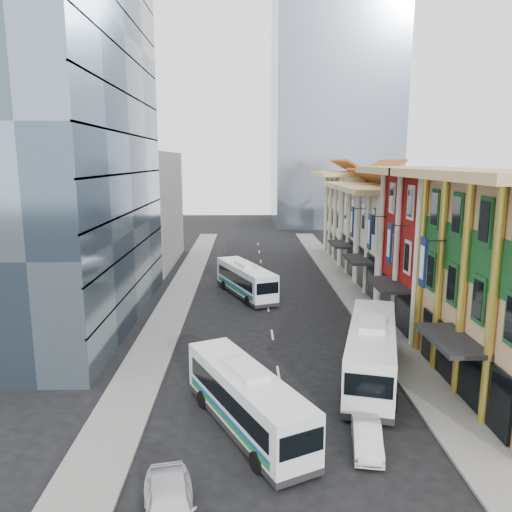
{
  "coord_description": "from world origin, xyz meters",
  "views": [
    {
      "loc": [
        -2.02,
        -20.92,
        12.96
      ],
      "look_at": [
        -1.16,
        18.29,
        5.45
      ],
      "focal_mm": 35.0,
      "sensor_mm": 36.0,
      "label": 1
    }
  ],
  "objects_px": {
    "bus_left_far": "(246,279)",
    "sedan_right": "(367,438)",
    "bus_left_near": "(246,398)",
    "bus_right": "(371,350)",
    "sedan_left": "(169,507)",
    "office_tower": "(51,134)"
  },
  "relations": [
    {
      "from": "bus_left_far",
      "to": "sedan_right",
      "type": "bearing_deg",
      "value": -100.23
    },
    {
      "from": "bus_left_near",
      "to": "bus_right",
      "type": "height_order",
      "value": "bus_right"
    },
    {
      "from": "sedan_left",
      "to": "office_tower",
      "type": "bearing_deg",
      "value": 105.81
    },
    {
      "from": "bus_left_near",
      "to": "sedan_right",
      "type": "distance_m",
      "value": 5.9
    },
    {
      "from": "bus_left_far",
      "to": "bus_right",
      "type": "relative_size",
      "value": 0.89
    },
    {
      "from": "office_tower",
      "to": "sedan_left",
      "type": "bearing_deg",
      "value": -63.05
    },
    {
      "from": "office_tower",
      "to": "sedan_left",
      "type": "relative_size",
      "value": 6.47
    },
    {
      "from": "bus_left_far",
      "to": "bus_left_near",
      "type": "bearing_deg",
      "value": -111.89
    },
    {
      "from": "bus_left_near",
      "to": "sedan_right",
      "type": "height_order",
      "value": "bus_left_near"
    },
    {
      "from": "office_tower",
      "to": "bus_left_far",
      "type": "bearing_deg",
      "value": 25.56
    },
    {
      "from": "bus_left_near",
      "to": "sedan_right",
      "type": "relative_size",
      "value": 2.79
    },
    {
      "from": "bus_right",
      "to": "office_tower",
      "type": "bearing_deg",
      "value": 167.71
    },
    {
      "from": "bus_left_near",
      "to": "sedan_right",
      "type": "bearing_deg",
      "value": -45.23
    },
    {
      "from": "bus_left_near",
      "to": "bus_right",
      "type": "distance_m",
      "value": 9.32
    },
    {
      "from": "sedan_left",
      "to": "bus_left_near",
      "type": "bearing_deg",
      "value": 56.19
    },
    {
      "from": "bus_right",
      "to": "sedan_right",
      "type": "height_order",
      "value": "bus_right"
    },
    {
      "from": "office_tower",
      "to": "bus_left_near",
      "type": "bearing_deg",
      "value": -49.3
    },
    {
      "from": "bus_right",
      "to": "sedan_left",
      "type": "relative_size",
      "value": 2.5
    },
    {
      "from": "bus_right",
      "to": "sedan_left",
      "type": "xyz_separation_m",
      "value": [
        -10.27,
        -12.15,
        -1.07
      ]
    },
    {
      "from": "office_tower",
      "to": "sedan_right",
      "type": "relative_size",
      "value": 8.28
    },
    {
      "from": "bus_left_near",
      "to": "sedan_left",
      "type": "relative_size",
      "value": 2.18
    },
    {
      "from": "bus_right",
      "to": "sedan_left",
      "type": "bearing_deg",
      "value": -114.6
    }
  ]
}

